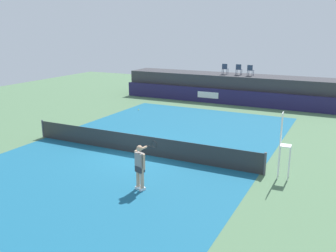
{
  "coord_description": "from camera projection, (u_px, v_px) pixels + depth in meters",
  "views": [
    {
      "loc": [
        9.02,
        -14.73,
        6.01
      ],
      "look_at": [
        0.68,
        2.0,
        1.0
      ],
      "focal_mm": 39.43,
      "sensor_mm": 36.0,
      "label": 1
    }
  ],
  "objects": [
    {
      "name": "ground_plane",
      "position": [
        165.0,
        138.0,
        20.77
      ],
      "size": [
        48.0,
        48.0,
        0.0
      ],
      "primitive_type": "plane",
      "color": "#4C704C"
    },
    {
      "name": "court_inner",
      "position": [
        138.0,
        153.0,
        18.17
      ],
      "size": [
        12.0,
        22.0,
        0.0
      ],
      "primitive_type": "cube",
      "color": "#16597A",
      "rests_on": "ground"
    },
    {
      "name": "sponsor_wall",
      "position": [
        224.0,
        97.0,
        29.69
      ],
      "size": [
        18.0,
        0.22,
        1.2
      ],
      "color": "#231E4C",
      "rests_on": "ground"
    },
    {
      "name": "spectator_platform",
      "position": [
        231.0,
        88.0,
        31.11
      ],
      "size": [
        18.0,
        2.8,
        2.2
      ],
      "primitive_type": "cube",
      "color": "#38383D",
      "rests_on": "ground"
    },
    {
      "name": "spectator_chair_far_left",
      "position": [
        225.0,
        68.0,
        30.78
      ],
      "size": [
        0.46,
        0.46,
        0.89
      ],
      "color": "#2D3D56",
      "rests_on": "spectator_platform"
    },
    {
      "name": "spectator_chair_left",
      "position": [
        239.0,
        69.0,
        30.36
      ],
      "size": [
        0.46,
        0.46,
        0.89
      ],
      "color": "#2D3D56",
      "rests_on": "spectator_platform"
    },
    {
      "name": "spectator_chair_center",
      "position": [
        250.0,
        70.0,
        29.78
      ],
      "size": [
        0.47,
        0.47,
        0.89
      ],
      "color": "#2D3D56",
      "rests_on": "spectator_platform"
    },
    {
      "name": "umpire_chair",
      "position": [
        283.0,
        141.0,
        14.8
      ],
      "size": [
        0.46,
        0.46,
        2.76
      ],
      "color": "white",
      "rests_on": "ground"
    },
    {
      "name": "tennis_net",
      "position": [
        137.0,
        144.0,
        18.05
      ],
      "size": [
        12.4,
        0.02,
        0.95
      ],
      "primitive_type": "cube",
      "color": "#2D2D2D",
      "rests_on": "ground"
    },
    {
      "name": "net_post_near",
      "position": [
        43.0,
        129.0,
        20.72
      ],
      "size": [
        0.1,
        0.1,
        1.0
      ],
      "primitive_type": "cylinder",
      "color": "#4C4C51",
      "rests_on": "ground"
    },
    {
      "name": "net_post_far",
      "position": [
        265.0,
        164.0,
        15.37
      ],
      "size": [
        0.1,
        0.1,
        1.0
      ],
      "primitive_type": "cylinder",
      "color": "#4C4C51",
      "rests_on": "ground"
    },
    {
      "name": "tennis_player",
      "position": [
        140.0,
        166.0,
        13.91
      ],
      "size": [
        0.55,
        1.24,
        1.77
      ],
      "color": "white",
      "rests_on": "court_inner"
    },
    {
      "name": "tennis_ball",
      "position": [
        138.0,
        110.0,
        27.66
      ],
      "size": [
        0.07,
        0.07,
        0.07
      ],
      "primitive_type": "sphere",
      "color": "#D8EA33",
      "rests_on": "court_inner"
    }
  ]
}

